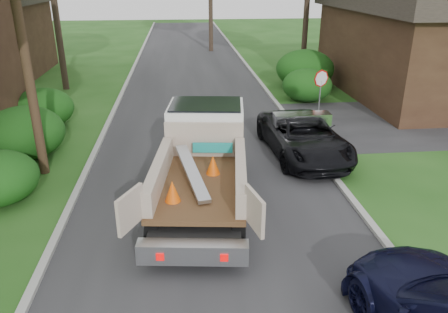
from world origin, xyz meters
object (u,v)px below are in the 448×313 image
house_right (435,36)px  flatbed_truck (204,151)px  utility_pole (18,13)px  stop_sign (321,86)px  black_pickup (303,136)px

house_right → flatbed_truck: house_right is taller
utility_pole → house_right: (18.48, 9.02, -2.01)m
utility_pole → flatbed_truck: utility_pole is taller
utility_pole → stop_sign: bearing=20.6°
utility_pole → house_right: bearing=26.0°
flatbed_truck → stop_sign: bearing=54.8°
utility_pole → flatbed_truck: bearing=-20.0°
house_right → utility_pole: bearing=-154.0°
stop_sign → black_pickup: (-1.60, -3.35, -1.04)m
utility_pole → black_pickup: bearing=4.2°
house_right → black_pickup: house_right is taller
stop_sign → utility_pole: 11.91m
black_pickup → house_right: bearing=37.8°
stop_sign → flatbed_truck: bearing=-132.2°
flatbed_truck → black_pickup: (3.79, 2.60, -0.61)m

